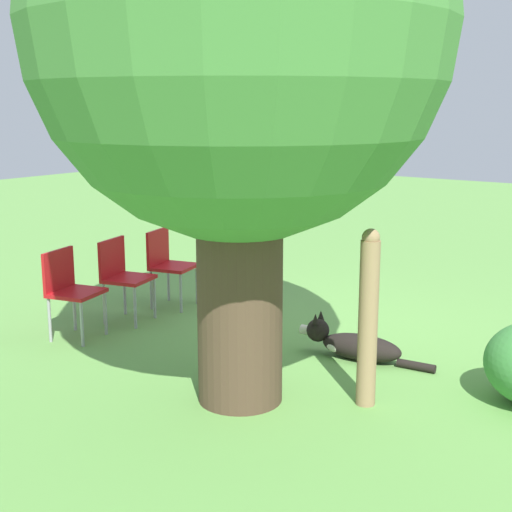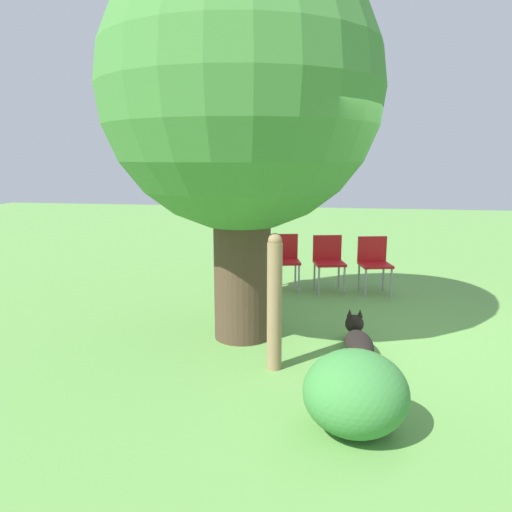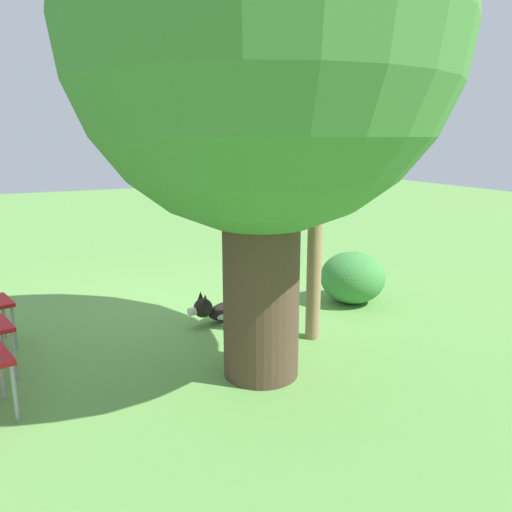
{
  "view_description": "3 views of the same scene",
  "coord_description": "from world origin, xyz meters",
  "px_view_note": "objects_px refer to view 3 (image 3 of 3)",
  "views": [
    {
      "loc": [
        -3.26,
        5.32,
        2.19
      ],
      "look_at": [
        -0.34,
        1.26,
        1.12
      ],
      "focal_mm": 50.0,
      "sensor_mm": 36.0,
      "label": 1
    },
    {
      "loc": [
        -5.53,
        0.22,
        2.01
      ],
      "look_at": [
        -0.09,
        1.15,
        0.92
      ],
      "focal_mm": 35.0,
      "sensor_mm": 36.0,
      "label": 2
    },
    {
      "loc": [
        1.53,
        4.8,
        1.97
      ],
      "look_at": [
        -0.2,
        1.23,
        1.02
      ],
      "focal_mm": 35.0,
      "sensor_mm": 36.0,
      "label": 3
    }
  ],
  "objects_px": {
    "fence_post": "(314,273)",
    "dog": "(231,309)",
    "tennis_ball": "(288,275)",
    "oak_tree": "(262,41)"
  },
  "relations": [
    {
      "from": "oak_tree",
      "to": "tennis_ball",
      "type": "xyz_separation_m",
      "value": [
        -1.67,
        -2.51,
        -2.62
      ]
    },
    {
      "from": "oak_tree",
      "to": "dog",
      "type": "xyz_separation_m",
      "value": [
        -0.27,
        -1.28,
        -2.54
      ]
    },
    {
      "from": "fence_post",
      "to": "tennis_ball",
      "type": "bearing_deg",
      "value": -112.91
    },
    {
      "from": "oak_tree",
      "to": "fence_post",
      "type": "relative_size",
      "value": 3.16
    },
    {
      "from": "fence_post",
      "to": "dog",
      "type": "bearing_deg",
      "value": -56.49
    },
    {
      "from": "dog",
      "to": "tennis_ball",
      "type": "xyz_separation_m",
      "value": [
        -1.4,
        -1.23,
        -0.09
      ]
    },
    {
      "from": "oak_tree",
      "to": "tennis_ball",
      "type": "distance_m",
      "value": 4.0
    },
    {
      "from": "oak_tree",
      "to": "dog",
      "type": "relative_size",
      "value": 3.37
    },
    {
      "from": "fence_post",
      "to": "tennis_ball",
      "type": "relative_size",
      "value": 19.5
    },
    {
      "from": "oak_tree",
      "to": "tennis_ball",
      "type": "bearing_deg",
      "value": -123.66
    }
  ]
}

